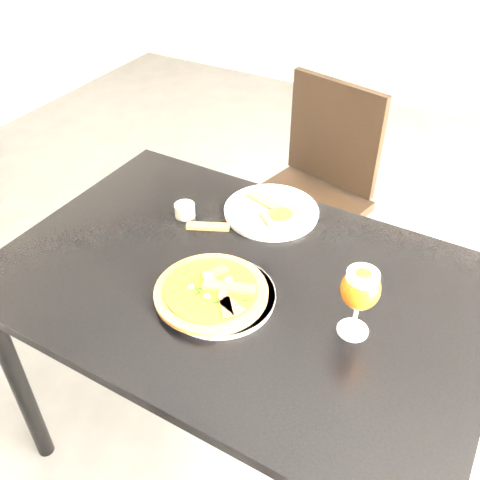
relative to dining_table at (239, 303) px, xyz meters
The scene contains 10 objects.
ground 0.67m from the dining_table, 112.95° to the right, with size 6.00×6.00×0.00m, color #504F52.
dining_table is the anchor object (origin of this frame).
chair_far 0.84m from the dining_table, 99.31° to the left, with size 0.50×0.50×0.90m.
plate_main 0.13m from the dining_table, 94.48° to the right, with size 0.26×0.26×0.01m, color white.
pizza 0.15m from the dining_table, 102.61° to the right, with size 0.27×0.27×0.03m.
plate_second 0.30m from the dining_table, 100.40° to the left, with size 0.27×0.27×0.01m, color white.
crust_scraps 0.30m from the dining_table, 97.03° to the left, with size 0.20×0.14×0.01m.
loose_crust 0.24m from the dining_table, 142.16° to the left, with size 0.12×0.03×0.01m, color #9B5425.
sauce_cup 0.32m from the dining_table, 149.79° to the left, with size 0.06×0.06×0.04m.
beer_glass 0.37m from the dining_table, ahead, with size 0.08×0.08×0.18m.
Camera 1 is at (0.52, -0.75, 1.64)m, focal length 40.00 mm.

